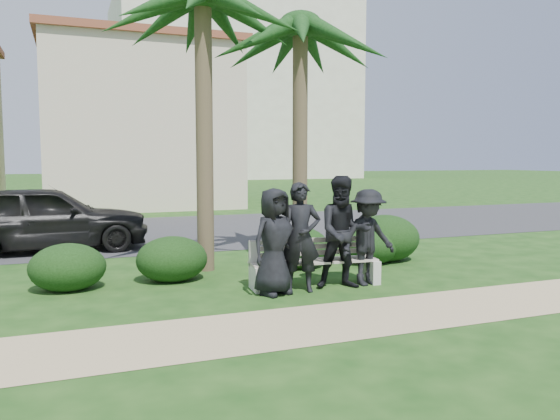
{
  "coord_description": "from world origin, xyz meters",
  "views": [
    {
      "loc": [
        -4.05,
        -8.07,
        2.11
      ],
      "look_at": [
        -0.54,
        1.0,
        1.21
      ],
      "focal_mm": 35.0,
      "sensor_mm": 36.0,
      "label": 1
    }
  ],
  "objects_px": {
    "park_bench": "(315,265)",
    "man_b": "(301,237)",
    "man_d": "(368,237)",
    "man_c": "(344,232)",
    "man_a": "(274,242)",
    "car_a": "(46,218)",
    "palm_right": "(300,28)"
  },
  "relations": [
    {
      "from": "park_bench",
      "to": "man_a",
      "type": "distance_m",
      "value": 1.02
    },
    {
      "from": "man_a",
      "to": "man_d",
      "type": "xyz_separation_m",
      "value": [
        1.69,
        0.05,
        -0.03
      ]
    },
    {
      "from": "man_d",
      "to": "palm_right",
      "type": "relative_size",
      "value": 0.28
    },
    {
      "from": "palm_right",
      "to": "car_a",
      "type": "xyz_separation_m",
      "value": [
        -5.13,
        2.82,
        -4.07
      ]
    },
    {
      "from": "man_a",
      "to": "palm_right",
      "type": "bearing_deg",
      "value": 41.41
    },
    {
      "from": "palm_right",
      "to": "car_a",
      "type": "height_order",
      "value": "palm_right"
    },
    {
      "from": "man_d",
      "to": "park_bench",
      "type": "bearing_deg",
      "value": 155.06
    },
    {
      "from": "park_bench",
      "to": "man_d",
      "type": "height_order",
      "value": "man_d"
    },
    {
      "from": "park_bench",
      "to": "man_b",
      "type": "bearing_deg",
      "value": -138.85
    },
    {
      "from": "park_bench",
      "to": "car_a",
      "type": "bearing_deg",
      "value": 133.4
    },
    {
      "from": "man_c",
      "to": "man_b",
      "type": "bearing_deg",
      "value": -167.97
    },
    {
      "from": "man_d",
      "to": "car_a",
      "type": "height_order",
      "value": "man_d"
    },
    {
      "from": "palm_right",
      "to": "car_a",
      "type": "bearing_deg",
      "value": 151.19
    },
    {
      "from": "park_bench",
      "to": "man_d",
      "type": "relative_size",
      "value": 1.37
    },
    {
      "from": "palm_right",
      "to": "car_a",
      "type": "relative_size",
      "value": 1.28
    },
    {
      "from": "man_c",
      "to": "man_d",
      "type": "xyz_separation_m",
      "value": [
        0.48,
        0.06,
        -0.11
      ]
    },
    {
      "from": "car_a",
      "to": "man_b",
      "type": "bearing_deg",
      "value": -146.25
    },
    {
      "from": "man_a",
      "to": "man_d",
      "type": "bearing_deg",
      "value": -16.81
    },
    {
      "from": "man_d",
      "to": "car_a",
      "type": "bearing_deg",
      "value": 124.4
    },
    {
      "from": "palm_right",
      "to": "man_a",
      "type": "bearing_deg",
      "value": -120.06
    },
    {
      "from": "man_b",
      "to": "man_c",
      "type": "distance_m",
      "value": 0.76
    },
    {
      "from": "park_bench",
      "to": "man_b",
      "type": "relative_size",
      "value": 1.26
    },
    {
      "from": "park_bench",
      "to": "man_b",
      "type": "height_order",
      "value": "man_b"
    },
    {
      "from": "man_a",
      "to": "park_bench",
      "type": "bearing_deg",
      "value": 1.85
    },
    {
      "from": "man_c",
      "to": "man_d",
      "type": "distance_m",
      "value": 0.5
    },
    {
      "from": "man_b",
      "to": "car_a",
      "type": "relative_size",
      "value": 0.39
    },
    {
      "from": "man_a",
      "to": "palm_right",
      "type": "distance_m",
      "value": 5.18
    },
    {
      "from": "man_a",
      "to": "man_c",
      "type": "height_order",
      "value": "man_c"
    },
    {
      "from": "man_c",
      "to": "man_d",
      "type": "relative_size",
      "value": 1.14
    },
    {
      "from": "park_bench",
      "to": "palm_right",
      "type": "xyz_separation_m",
      "value": [
        0.82,
        2.54,
        4.5
      ]
    },
    {
      "from": "car_a",
      "to": "palm_right",
      "type": "bearing_deg",
      "value": -120.0
    },
    {
      "from": "park_bench",
      "to": "man_a",
      "type": "xyz_separation_m",
      "value": [
        -0.83,
        -0.31,
        0.49
      ]
    }
  ]
}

